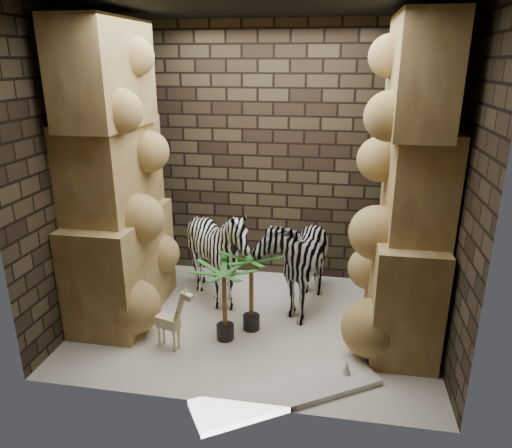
% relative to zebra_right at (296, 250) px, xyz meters
% --- Properties ---
extents(floor, '(3.50, 3.50, 0.00)m').
position_rel_zebra_right_xyz_m(floor, '(-0.38, -0.48, -0.65)').
color(floor, beige).
rests_on(floor, ground).
extents(ceiling, '(3.50, 3.50, 0.00)m').
position_rel_zebra_right_xyz_m(ceiling, '(-0.38, -0.48, 2.35)').
color(ceiling, black).
rests_on(ceiling, ground).
extents(wall_back, '(3.50, 0.00, 3.50)m').
position_rel_zebra_right_xyz_m(wall_back, '(-0.38, 0.77, 0.85)').
color(wall_back, black).
rests_on(wall_back, ground).
extents(wall_front, '(3.50, 0.00, 3.50)m').
position_rel_zebra_right_xyz_m(wall_front, '(-0.38, -1.73, 0.85)').
color(wall_front, black).
rests_on(wall_front, ground).
extents(wall_left, '(0.00, 3.00, 3.00)m').
position_rel_zebra_right_xyz_m(wall_left, '(-2.13, -0.48, 0.85)').
color(wall_left, black).
rests_on(wall_left, ground).
extents(wall_right, '(0.00, 3.00, 3.00)m').
position_rel_zebra_right_xyz_m(wall_right, '(1.37, -0.48, 0.85)').
color(wall_right, black).
rests_on(wall_right, ground).
extents(rock_pillar_left, '(0.68, 1.30, 3.00)m').
position_rel_zebra_right_xyz_m(rock_pillar_left, '(-1.78, -0.48, 0.85)').
color(rock_pillar_left, tan).
rests_on(rock_pillar_left, floor).
extents(rock_pillar_right, '(0.58, 1.25, 3.00)m').
position_rel_zebra_right_xyz_m(rock_pillar_right, '(1.04, -0.48, 0.85)').
color(rock_pillar_right, tan).
rests_on(rock_pillar_right, floor).
extents(zebra_right, '(0.74, 1.17, 1.30)m').
position_rel_zebra_right_xyz_m(zebra_right, '(0.00, 0.00, 0.00)').
color(zebra_right, white).
rests_on(zebra_right, floor).
extents(zebra_left, '(1.01, 1.23, 1.07)m').
position_rel_zebra_right_xyz_m(zebra_left, '(-0.83, -0.13, -0.11)').
color(zebra_left, white).
rests_on(zebra_left, floor).
extents(giraffe_toy, '(0.36, 0.21, 0.67)m').
position_rel_zebra_right_xyz_m(giraffe_toy, '(-1.09, -1.04, -0.32)').
color(giraffe_toy, beige).
rests_on(giraffe_toy, floor).
extents(palm_front, '(0.36, 0.36, 0.84)m').
position_rel_zebra_right_xyz_m(palm_front, '(-0.38, -0.59, -0.23)').
color(palm_front, '#113F19').
rests_on(palm_front, floor).
extents(palm_back, '(0.36, 0.36, 0.78)m').
position_rel_zebra_right_xyz_m(palm_back, '(-0.60, -0.81, -0.26)').
color(palm_back, '#113F19').
rests_on(palm_back, floor).
extents(surfboard, '(1.53, 1.16, 0.05)m').
position_rel_zebra_right_xyz_m(surfboard, '(0.09, -1.53, -0.63)').
color(surfboard, silver).
rests_on(surfboard, floor).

